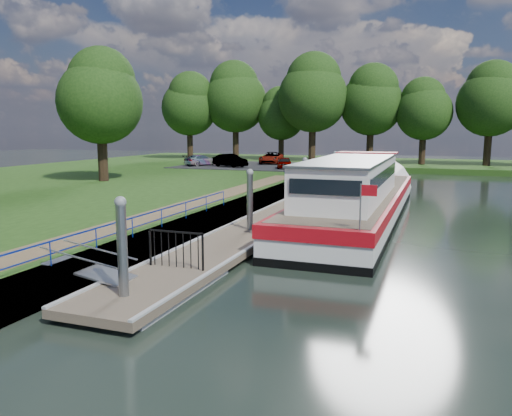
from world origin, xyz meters
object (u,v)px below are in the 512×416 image
(pontoon, at_px, (281,217))
(barge, at_px, (360,198))
(car_b, at_px, (230,160))
(car_d, at_px, (271,158))
(car_c, at_px, (201,160))
(car_a, at_px, (284,163))

(pontoon, height_order, barge, barge)
(pontoon, xyz_separation_m, car_b, (-12.23, 22.10, 1.29))
(car_b, distance_m, car_d, 6.33)
(barge, height_order, car_c, barge)
(barge, height_order, car_b, barge)
(car_a, relative_size, car_b, 0.80)
(pontoon, height_order, car_b, car_b)
(barge, distance_m, car_b, 25.62)
(barge, distance_m, car_c, 28.66)
(car_b, xyz_separation_m, car_d, (2.39, 5.87, -0.01))
(car_a, height_order, car_b, car_b)
(car_c, distance_m, car_d, 7.83)
(pontoon, distance_m, car_b, 25.29)
(car_c, bearing_deg, barge, 156.90)
(car_a, distance_m, car_d, 6.57)
(pontoon, bearing_deg, car_b, 118.95)
(pontoon, bearing_deg, barge, 28.56)
(car_c, height_order, car_d, car_d)
(barge, xyz_separation_m, car_a, (-10.21, 20.29, 0.28))
(barge, height_order, car_a, barge)
(car_b, relative_size, car_d, 0.86)
(pontoon, relative_size, car_d, 6.60)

